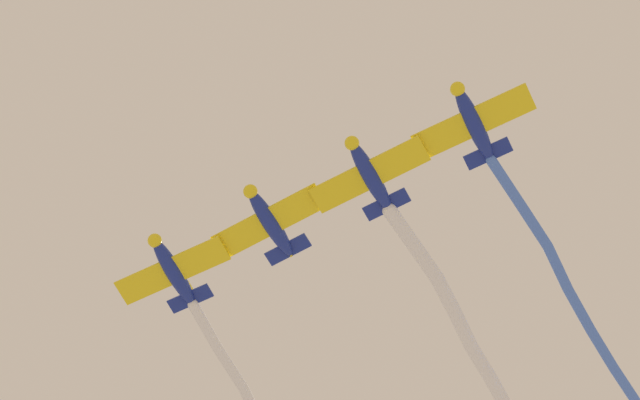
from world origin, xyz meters
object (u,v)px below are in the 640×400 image
object	(u,v)px
airplane_lead	(173,270)
airplane_right_wing	(370,175)
airplane_left_wing	(270,221)
airplane_slot	(473,122)

from	to	relation	value
airplane_lead	airplane_right_wing	bearing A→B (deg)	88.04
airplane_lead	airplane_right_wing	world-z (taller)	same
airplane_left_wing	airplane_slot	bearing A→B (deg)	91.51
airplane_lead	airplane_slot	distance (m)	20.00
airplane_lead	airplane_slot	size ratio (longest dim) A/B	1.00
airplane_lead	airplane_slot	xyz separation A→B (m)	(18.45, -7.71, 0.30)
airplane_right_wing	airplane_lead	bearing A→B (deg)	-89.57
airplane_lead	airplane_left_wing	distance (m)	6.67
airplane_right_wing	airplane_slot	xyz separation A→B (m)	(6.16, -2.57, 0.30)
airplane_lead	airplane_right_wing	size ratio (longest dim) A/B	1.01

